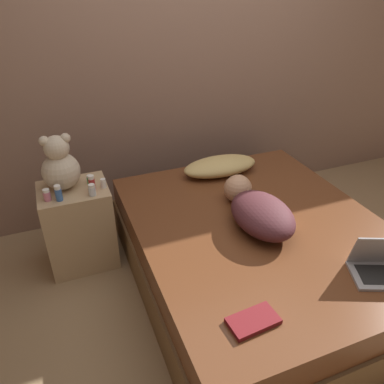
# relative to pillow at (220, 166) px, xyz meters

# --- Properties ---
(ground_plane) EXTENTS (12.00, 12.00, 0.00)m
(ground_plane) POSITION_rel_pillow_xyz_m (-0.05, -0.69, -0.54)
(ground_plane) COLOR #937551
(wall_back) EXTENTS (8.00, 0.06, 2.60)m
(wall_back) POSITION_rel_pillow_xyz_m (-0.05, 0.50, 0.76)
(wall_back) COLOR #846656
(wall_back) RESTS_ON ground_plane
(bed) EXTENTS (1.50, 1.81, 0.47)m
(bed) POSITION_rel_pillow_xyz_m (-0.05, -0.69, -0.30)
(bed) COLOR brown
(bed) RESTS_ON ground_plane
(nightstand) EXTENTS (0.44, 0.37, 0.60)m
(nightstand) POSITION_rel_pillow_xyz_m (-1.08, -0.05, -0.24)
(nightstand) COLOR tan
(nightstand) RESTS_ON ground_plane
(pillow) EXTENTS (0.58, 0.27, 0.13)m
(pillow) POSITION_rel_pillow_xyz_m (0.00, 0.00, 0.00)
(pillow) COLOR tan
(pillow) RESTS_ON bed
(person_lying) EXTENTS (0.36, 0.67, 0.19)m
(person_lying) POSITION_rel_pillow_xyz_m (-0.06, -0.66, 0.03)
(person_lying) COLOR #4C2328
(person_lying) RESTS_ON bed
(teddy_bear) EXTENTS (0.24, 0.24, 0.37)m
(teddy_bear) POSITION_rel_pillow_xyz_m (-1.13, -0.01, 0.22)
(teddy_bear) COLOR beige
(teddy_bear) RESTS_ON nightstand
(bottle_pink) EXTENTS (0.04, 0.04, 0.08)m
(bottle_pink) POSITION_rel_pillow_xyz_m (-1.23, -0.14, 0.10)
(bottle_pink) COLOR pink
(bottle_pink) RESTS_ON nightstand
(bottle_red) EXTENTS (0.04, 0.04, 0.10)m
(bottle_red) POSITION_rel_pillow_xyz_m (-0.96, -0.11, 0.11)
(bottle_red) COLOR #B72D2D
(bottle_red) RESTS_ON nightstand
(bottle_clear) EXTENTS (0.04, 0.04, 0.08)m
(bottle_clear) POSITION_rel_pillow_xyz_m (-0.97, -0.18, 0.10)
(bottle_clear) COLOR silver
(bottle_clear) RESTS_ON nightstand
(bottle_green) EXTENTS (0.04, 0.04, 0.06)m
(bottle_green) POSITION_rel_pillow_xyz_m (-0.96, -0.02, 0.09)
(bottle_green) COLOR #3D8E4C
(bottle_green) RESTS_ON nightstand
(bottle_blue) EXTENTS (0.04, 0.04, 0.10)m
(bottle_blue) POSITION_rel_pillow_xyz_m (-1.17, -0.16, 0.11)
(bottle_blue) COLOR #3866B2
(bottle_blue) RESTS_ON nightstand
(bottle_white) EXTENTS (0.04, 0.04, 0.06)m
(bottle_white) POSITION_rel_pillow_xyz_m (-0.89, -0.11, 0.09)
(bottle_white) COLOR white
(bottle_white) RESTS_ON nightstand
(book) EXTENTS (0.23, 0.14, 0.02)m
(book) POSITION_rel_pillow_xyz_m (-0.46, -1.33, -0.05)
(book) COLOR maroon
(book) RESTS_ON bed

